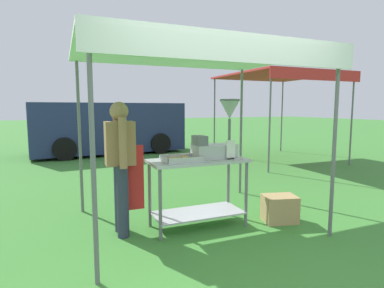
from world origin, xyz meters
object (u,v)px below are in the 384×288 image
(supply_crate, at_px, (280,209))
(neighbour_tent, at_px, (279,77))
(donut_fryer, at_px, (219,136))
(donut_tray, at_px, (182,160))
(van_navy, at_px, (109,127))
(stall_canopy, at_px, (195,58))
(menu_sign, at_px, (231,151))
(donut_cart, at_px, (198,180))
(vendor, at_px, (121,161))

(supply_crate, relative_size, neighbour_tent, 0.16)
(donut_fryer, bearing_deg, donut_tray, -171.59)
(neighbour_tent, bearing_deg, van_navy, 142.13)
(van_navy, bearing_deg, neighbour_tent, -37.87)
(stall_canopy, distance_m, menu_sign, 1.26)
(stall_canopy, relative_size, neighbour_tent, 0.94)
(donut_cart, distance_m, menu_sign, 0.56)
(vendor, xyz_separation_m, van_navy, (0.82, 7.12, -0.03))
(stall_canopy, height_order, donut_cart, stall_canopy)
(vendor, relative_size, neighbour_tent, 0.52)
(donut_cart, xyz_separation_m, donut_tray, (-0.24, -0.07, 0.29))
(donut_cart, xyz_separation_m, van_navy, (-0.13, 7.26, 0.26))
(menu_sign, distance_m, neighbour_tent, 5.73)
(donut_cart, relative_size, menu_sign, 5.14)
(stall_canopy, bearing_deg, vendor, 177.76)
(vendor, distance_m, van_navy, 7.17)
(stall_canopy, distance_m, van_navy, 7.28)
(donut_fryer, height_order, supply_crate, donut_fryer)
(donut_tray, height_order, neighbour_tent, neighbour_tent)
(menu_sign, distance_m, van_navy, 7.42)
(van_navy, bearing_deg, supply_crate, -80.76)
(stall_canopy, bearing_deg, donut_tray, -145.98)
(vendor, bearing_deg, van_navy, 83.46)
(vendor, xyz_separation_m, supply_crate, (2.04, -0.40, -0.72))
(van_navy, height_order, neighbour_tent, neighbour_tent)
(donut_tray, relative_size, supply_crate, 0.93)
(menu_sign, bearing_deg, donut_fryer, 121.44)
(donut_fryer, bearing_deg, van_navy, 93.40)
(stall_canopy, xyz_separation_m, donut_fryer, (0.30, -0.08, -0.99))
(donut_fryer, height_order, vendor, donut_fryer)
(stall_canopy, xyz_separation_m, donut_tray, (-0.24, -0.16, -1.26))
(donut_cart, relative_size, van_navy, 0.25)
(donut_cart, height_order, supply_crate, donut_cart)
(stall_canopy, relative_size, supply_crate, 5.81)
(donut_tray, xyz_separation_m, menu_sign, (0.64, -0.08, 0.08))
(donut_tray, relative_size, neighbour_tent, 0.15)
(donut_cart, bearing_deg, supply_crate, -13.84)
(donut_cart, bearing_deg, vendor, 171.89)
(stall_canopy, height_order, donut_tray, stall_canopy)
(donut_fryer, relative_size, van_navy, 0.15)
(donut_tray, distance_m, van_navy, 7.32)
(donut_cart, distance_m, neighbour_tent, 6.00)
(donut_fryer, relative_size, menu_sign, 3.14)
(stall_canopy, relative_size, donut_tray, 6.22)
(donut_tray, bearing_deg, donut_fryer, 8.41)
(menu_sign, bearing_deg, van_navy, 94.07)
(supply_crate, bearing_deg, vendor, 168.80)
(stall_canopy, relative_size, van_navy, 0.58)
(van_navy, xyz_separation_m, neighbour_tent, (4.37, -3.40, 1.53))
(donut_fryer, bearing_deg, donut_cart, -177.17)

